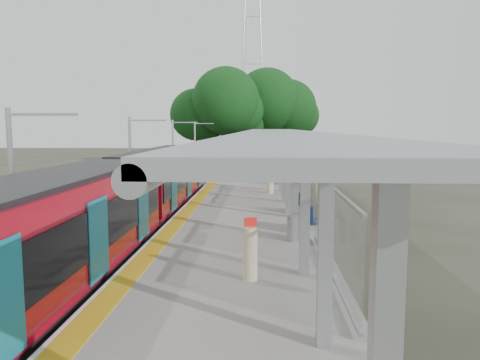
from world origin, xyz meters
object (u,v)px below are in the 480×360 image
info_pillar_near (250,253)px  litter_bin (293,228)px  train (127,198)px  bench_mid (300,202)px  info_pillar_far (270,180)px  bench_far (287,175)px  bench_near (309,217)px

info_pillar_near → litter_bin: 4.35m
train → bench_mid: (7.06, 2.62, -0.56)m
bench_mid → info_pillar_far: 6.38m
train → info_pillar_far: train is taller
train → bench_far: bearing=62.2°
bench_mid → info_pillar_near: 9.51m
info_pillar_near → litter_bin: bearing=56.9°
bench_mid → info_pillar_far: (-1.24, 6.25, 0.32)m
litter_bin → bench_mid: bearing=83.2°
info_pillar_near → info_pillar_far: (0.71, 15.55, 0.11)m
bench_near → litter_bin: bearing=-126.6°
bench_mid → bench_far: bench_far is taller
bench_mid → info_pillar_near: (-1.95, -9.30, 0.20)m
bench_near → bench_far: 14.46m
bench_far → info_pillar_near: info_pillar_near is taller
train → litter_bin: 6.95m
info_pillar_far → train: bearing=-132.0°
bench_near → bench_mid: size_ratio=1.14×
bench_near → litter_bin: 1.57m
bench_near → info_pillar_far: bearing=86.1°
bench_far → info_pillar_far: 4.62m
train → info_pillar_far: 10.61m
litter_bin → train: bearing=158.3°
bench_near → bench_mid: bench_near is taller
train → bench_mid: bearing=20.3°
info_pillar_far → litter_bin: size_ratio=2.13×
bench_mid → info_pillar_far: info_pillar_far is taller
bench_near → litter_bin: size_ratio=1.85×
info_pillar_near → litter_bin: size_ratio=1.83×
litter_bin → bench_far: bearing=87.8°
train → info_pillar_near: bearing=-52.6°
info_pillar_far → litter_bin: info_pillar_far is taller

